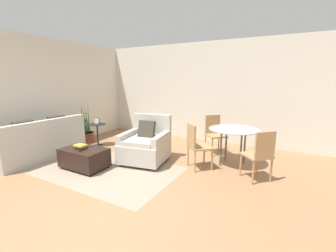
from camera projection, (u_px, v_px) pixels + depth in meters
name	position (u px, v px, depth m)	size (l,w,h in m)	color
ground_plane	(92.00, 196.00, 3.39)	(20.00, 20.00, 0.00)	#936B47
wall_back	(195.00, 92.00, 6.51)	(12.00, 0.06, 2.75)	beige
wall_left	(53.00, 94.00, 5.78)	(0.06, 12.00, 2.75)	beige
area_rug	(106.00, 170.00, 4.39)	(2.78, 1.75, 0.01)	gray
couch	(40.00, 144.00, 5.02)	(0.88, 1.89, 0.91)	#B2ADA3
armchair	(146.00, 145.00, 4.78)	(1.03, 1.08, 0.98)	#B2ADA3
ottoman	(84.00, 157.00, 4.44)	(0.89, 0.57, 0.40)	black
book_stack	(80.00, 146.00, 4.41)	(0.25, 0.20, 0.08)	#2D478C
tv_remote_primary	(88.00, 146.00, 4.54)	(0.10, 0.17, 0.01)	#333338
tv_remote_secondary	(81.00, 150.00, 4.28)	(0.12, 0.14, 0.01)	black
potted_plant	(86.00, 135.00, 6.26)	(0.44, 0.44, 1.11)	brown
side_table	(97.00, 130.00, 5.93)	(0.44, 0.44, 0.59)	black
picture_frame	(97.00, 121.00, 5.88)	(0.18, 0.06, 0.16)	black
dining_table	(234.00, 133.00, 4.55)	(1.01, 1.01, 0.75)	#99A8AD
dining_chair_near_left	(196.00, 143.00, 4.36)	(0.59, 0.59, 0.90)	tan
dining_chair_near_right	(260.00, 152.00, 3.80)	(0.59, 0.59, 0.90)	tan
dining_chair_far_left	(214.00, 131.00, 5.36)	(0.59, 0.59, 0.90)	tan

